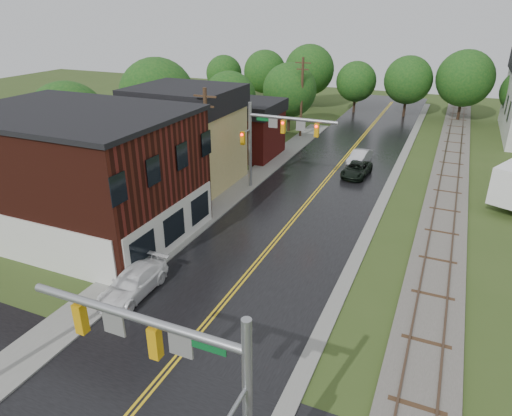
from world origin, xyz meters
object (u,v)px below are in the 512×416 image
Objects in this scene: utility_pole_c at (302,96)px; tree_left_b at (158,99)px; tree_left_e at (290,92)px; tree_left_a at (69,125)px; utility_pole_b at (207,147)px; traffic_signal_near at (179,364)px; tree_left_c at (230,100)px; traffic_signal_far at (274,132)px; suv_dark at (357,170)px; sedan_silver at (359,158)px; brick_building at (80,173)px; pickup_white at (133,283)px.

tree_left_b is (-11.05, -12.10, 1.00)m from utility_pole_c.
tree_left_e is (9.00, 14.00, -0.90)m from tree_left_b.
utility_pole_c reaches higher than tree_left_a.
tree_left_a is (-13.05, -0.10, 0.39)m from utility_pole_b.
tree_left_c is (-17.32, 37.90, -0.46)m from traffic_signal_near.
traffic_signal_far is 9.46m from suv_dark.
tree_left_b is 16.67m from tree_left_e.
utility_pole_c is (0.00, 22.00, 0.00)m from utility_pole_b.
tree_left_c is at bearing -149.80° from utility_pole_c.
sedan_silver is (15.55, -3.20, -3.84)m from tree_left_c.
tree_left_c is 0.94× the size of tree_left_e.
brick_building reaches higher than suv_dark.
traffic_signal_near is 0.76× the size of tree_left_b.
traffic_signal_far is 0.76× the size of tree_left_b.
tree_left_c is (-7.05, -4.10, -0.21)m from utility_pole_c.
tree_left_e is 1.99× the size of sedan_silver.
traffic_signal_near is 1.55× the size of pickup_white.
pickup_white is at bearing -73.16° from tree_left_c.
brick_building is 1.59× the size of utility_pole_c.
traffic_signal_near is 30.66m from tree_left_a.
brick_building is 3.03× the size of pickup_white.
tree_left_a reaches higher than suv_dark.
tree_left_e is 1.86× the size of suv_dark.
brick_building is at bearing -72.39° from tree_left_b.
utility_pole_b is 0.93× the size of tree_left_b.
traffic_signal_near is at bearing -54.51° from tree_left_b.
tree_left_a is at bearing -114.62° from tree_left_e.
traffic_signal_far is 17.33m from utility_pole_c.
traffic_signal_near and traffic_signal_far have the same top height.
utility_pole_c is at bearing 101.09° from traffic_signal_far.
pickup_white is (13.05, -21.90, -5.03)m from tree_left_b.
sedan_silver is (8.51, 14.69, -4.05)m from utility_pole_b.
traffic_signal_far is 1.67× the size of suv_dark.
tree_left_a is at bearing -179.55° from utility_pole_b.
traffic_signal_near is 1.00× the size of traffic_signal_far.
traffic_signal_near is 35.00m from sedan_silver.
tree_left_c is (-1.36, 24.90, 0.36)m from brick_building.
pickup_white is (2.00, -12.00, -4.04)m from utility_pole_b.
utility_pole_c reaches higher than tree_left_c.
tree_left_b is at bearing -116.56° from tree_left_c.
tree_left_b reaches higher than tree_left_c.
brick_building reaches higher than traffic_signal_near.
traffic_signal_near is 45.59m from tree_left_e.
utility_pole_b is 13.05m from tree_left_a.
utility_pole_c is at bearing 59.45° from tree_left_a.
suv_dark is at bearing 51.26° from utility_pole_b.
sedan_silver is (21.55, 14.80, -4.44)m from tree_left_a.
utility_pole_b is at bearing 117.19° from traffic_signal_near.
tree_left_b is at bearing 161.19° from traffic_signal_far.
utility_pole_c is (-10.27, 42.00, -0.25)m from traffic_signal_near.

